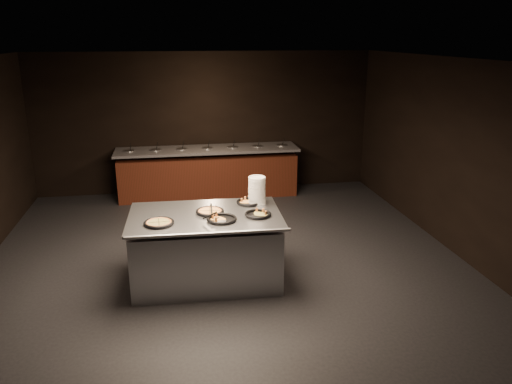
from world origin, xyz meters
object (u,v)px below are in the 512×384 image
Objects in this scene: serving_counter at (206,249)px; plate_stack at (257,190)px; pan_cheese_whole at (210,211)px; pan_veggie_whole at (159,223)px.

plate_stack reaches higher than serving_counter.
plate_stack is 0.75m from pan_cheese_whole.
pan_cheese_whole is (0.07, 0.06, 0.52)m from serving_counter.
serving_counter is 0.53m from pan_cheese_whole.
plate_stack is at bearing 21.89° from pan_cheese_whole.
serving_counter is at bearing 23.39° from pan_veggie_whole.
pan_cheese_whole is (0.66, 0.31, -0.00)m from pan_veggie_whole.
pan_veggie_whole is at bearing -156.40° from plate_stack.
plate_stack is 1.00× the size of pan_veggie_whole.
serving_counter is 1.07m from plate_stack.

